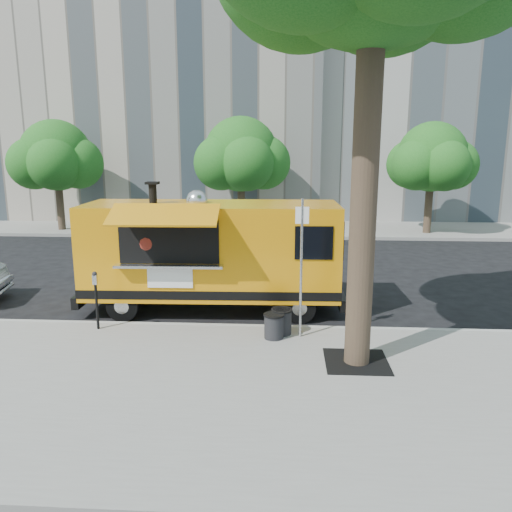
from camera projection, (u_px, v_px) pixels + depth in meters
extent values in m
plane|color=black|center=(236.00, 318.00, 12.47)|extent=(120.00, 120.00, 0.00)
cube|color=gray|center=(213.00, 391.00, 8.55)|extent=(60.00, 6.00, 0.15)
cube|color=#999993|center=(232.00, 328.00, 11.55)|extent=(60.00, 0.14, 0.16)
cube|color=gray|center=(262.00, 229.00, 25.62)|extent=(60.00, 5.00, 0.15)
cube|color=#AB9D8E|center=(144.00, 22.00, 31.84)|extent=(22.00, 14.00, 24.00)
cube|color=#A09B96|center=(456.00, 55.00, 32.06)|extent=(20.00, 14.00, 20.00)
cylinder|color=#33261C|center=(364.00, 192.00, 8.86)|extent=(0.48, 0.48, 6.50)
cube|color=black|center=(356.00, 362.00, 9.55)|extent=(1.20, 1.20, 0.02)
cylinder|color=#33261C|center=(60.00, 203.00, 24.75)|extent=(0.36, 0.36, 2.60)
sphere|color=#165417|center=(56.00, 155.00, 24.25)|extent=(3.42, 3.42, 3.42)
cylinder|color=#33261C|center=(241.00, 204.00, 24.61)|extent=(0.36, 0.36, 2.60)
sphere|color=#165417|center=(241.00, 154.00, 24.09)|extent=(3.60, 3.60, 3.60)
cylinder|color=#33261C|center=(428.00, 206.00, 23.78)|extent=(0.36, 0.36, 2.60)
sphere|color=#165417|center=(432.00, 157.00, 23.29)|extent=(3.24, 3.24, 3.24)
cylinder|color=silver|center=(301.00, 269.00, 10.52)|extent=(0.06, 0.06, 3.00)
cube|color=white|center=(302.00, 215.00, 10.27)|extent=(0.28, 0.02, 0.35)
cylinder|color=black|center=(97.00, 307.00, 11.19)|extent=(0.06, 0.06, 1.05)
cube|color=silver|center=(95.00, 280.00, 11.05)|extent=(0.10, 0.08, 0.22)
sphere|color=black|center=(95.00, 274.00, 11.03)|extent=(0.11, 0.11, 0.11)
cube|color=orange|center=(212.00, 248.00, 12.74)|extent=(6.43, 2.33, 2.30)
cube|color=black|center=(213.00, 284.00, 12.94)|extent=(6.45, 2.35, 0.22)
cube|color=black|center=(339.00, 295.00, 12.90)|extent=(0.24, 2.05, 0.29)
cube|color=black|center=(89.00, 292.00, 13.10)|extent=(0.24, 2.05, 0.29)
cube|color=black|center=(338.00, 235.00, 12.56)|extent=(0.10, 1.72, 0.93)
cylinder|color=black|center=(299.00, 307.00, 12.06)|extent=(0.79, 0.30, 0.78)
cylinder|color=black|center=(296.00, 287.00, 13.82)|extent=(0.79, 0.30, 0.78)
cylinder|color=black|center=(123.00, 305.00, 12.20)|extent=(0.79, 0.30, 0.78)
cylinder|color=black|center=(142.00, 285.00, 13.96)|extent=(0.79, 0.30, 0.78)
cube|color=black|center=(169.00, 241.00, 11.70)|extent=(2.36, 0.25, 1.03)
cube|color=silver|center=(169.00, 266.00, 11.66)|extent=(2.56, 0.42, 0.06)
cube|color=orange|center=(163.00, 215.00, 11.05)|extent=(2.48, 1.00, 0.41)
cube|color=white|center=(170.00, 278.00, 11.81)|extent=(1.08, 0.07, 0.49)
cylinder|color=black|center=(153.00, 194.00, 12.49)|extent=(0.20, 0.20, 0.54)
sphere|color=silver|center=(197.00, 201.00, 12.69)|extent=(0.55, 0.55, 0.55)
sphere|color=maroon|center=(150.00, 241.00, 12.01)|extent=(0.82, 0.82, 0.82)
cylinder|color=#FF590C|center=(148.00, 248.00, 11.81)|extent=(0.34, 0.13, 0.33)
cylinder|color=black|center=(274.00, 326.00, 10.69)|extent=(0.42, 0.42, 0.54)
cylinder|color=black|center=(274.00, 315.00, 10.64)|extent=(0.45, 0.45, 0.04)
cylinder|color=black|center=(282.00, 321.00, 10.94)|extent=(0.43, 0.43, 0.56)
cylinder|color=black|center=(282.00, 310.00, 10.89)|extent=(0.47, 0.47, 0.04)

